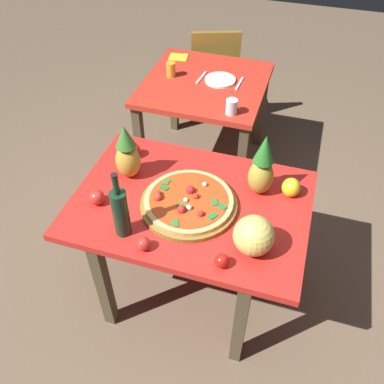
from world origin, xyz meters
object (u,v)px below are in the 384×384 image
bell_pepper (291,187)px  fork_utensil (201,78)px  pizza_board (189,204)px  tomato_near_board (133,150)px  display_table (191,214)px  tomato_at_corner (222,261)px  dinner_plate (220,80)px  background_table (205,96)px  pizza (188,200)px  pineapple_right (127,154)px  wine_bottle (120,212)px  melon (254,236)px  knife_utensil (239,83)px  drinking_glass_juice (171,70)px  tomato_by_bottle (97,197)px  tomato_beside_pepper (144,244)px  napkin_folded (178,57)px  drinking_glass_water (232,107)px  dining_chair (214,69)px  pineapple_left (262,168)px

bell_pepper → fork_utensil: 1.27m
pizza_board → tomato_near_board: 0.50m
display_table → tomato_at_corner: tomato_at_corner is taller
display_table → dinner_plate: size_ratio=5.35×
tomato_at_corner → background_table: bearing=108.6°
tomato_at_corner → pizza: bearing=129.6°
pineapple_right → tomato_near_board: 0.19m
pizza_board → wine_bottle: size_ratio=1.34×
pizza → melon: melon is taller
pizza_board → pineapple_right: bearing=161.1°
fork_utensil → knife_utensil: (0.28, 0.00, 0.00)m
pizza_board → dinner_plate: bearing=97.4°
pineapple_right → drinking_glass_juice: 1.09m
tomato_by_bottle → tomato_near_board: bearing=86.5°
background_table → tomato_beside_pepper: size_ratio=13.49×
background_table → drinking_glass_juice: size_ratio=8.42×
dinner_plate → knife_utensil: dinner_plate is taller
pizza_board → knife_utensil: size_ratio=2.65×
melon → bell_pepper: (0.12, 0.40, -0.05)m
melon → tomato_by_bottle: size_ratio=2.38×
display_table → tomato_near_board: 0.50m
pizza → napkin_folded: pizza is taller
napkin_folded → background_table: bearing=-44.6°
napkin_folded → pizza: bearing=-69.6°
pineapple_right → drinking_glass_water: pineapple_right is taller
background_table → pizza_board: (0.26, -1.20, 0.12)m
pineapple_right → napkin_folded: bearing=97.9°
melon → tomato_at_corner: 0.18m
display_table → fork_utensil: (-0.30, 1.21, 0.10)m
tomato_at_corner → tomato_by_bottle: tomato_by_bottle is taller
tomato_beside_pepper → drinking_glass_juice: size_ratio=0.62×
tomato_beside_pepper → drinking_glass_juice: 1.57m
background_table → dining_chair: size_ratio=1.02×
pizza_board → wine_bottle: wine_bottle is taller
tomato_at_corner → napkin_folded: (-0.80, 1.79, -0.03)m
pizza_board → tomato_near_board: size_ratio=6.02×
pizza → wine_bottle: (-0.24, -0.25, 0.10)m
fork_utensil → dining_chair: bearing=101.7°
drinking_glass_water → tomato_near_board: bearing=-126.2°
pizza → fork_utensil: pizza is taller
background_table → tomato_by_bottle: size_ratio=11.22×
dining_chair → drinking_glass_water: bearing=90.8°
bell_pepper → background_table: bearing=126.9°
knife_utensil → tomato_beside_pepper: bearing=-90.2°
drinking_glass_water → tomato_at_corner: bearing=-78.6°
pineapple_left → tomato_by_bottle: size_ratio=4.51×
dinner_plate → knife_utensil: size_ratio=1.22×
background_table → pineapple_right: pineapple_right is taller
dining_chair → drinking_glass_water: dining_chair is taller
dinner_plate → napkin_folded: size_ratio=1.57×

